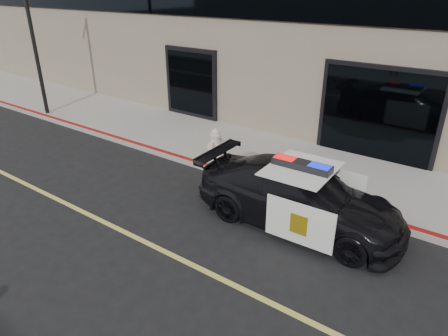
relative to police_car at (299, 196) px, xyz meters
The scene contains 5 objects.
ground 2.90m from the police_car, 63.29° to the right, with size 120.00×120.00×0.00m, color black.
sidewalk_n 3.07m from the police_car, 65.18° to the left, with size 60.00×3.50×0.15m, color gray.
police_car is the anchor object (origin of this frame).
fire_hydrant 3.98m from the police_car, 154.17° to the left, with size 0.40×0.55×0.88m.
street_light 12.03m from the police_car, behind, with size 0.14×1.31×5.16m.
Camera 1 is at (1.85, -4.64, 4.92)m, focal length 32.00 mm.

